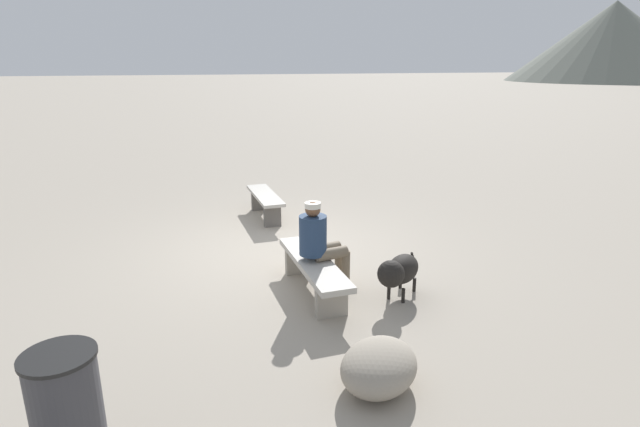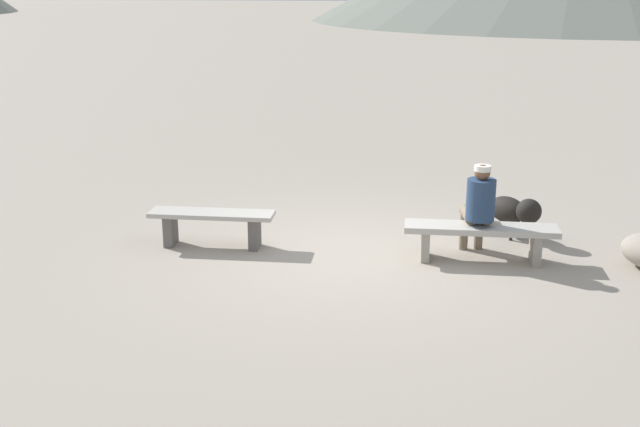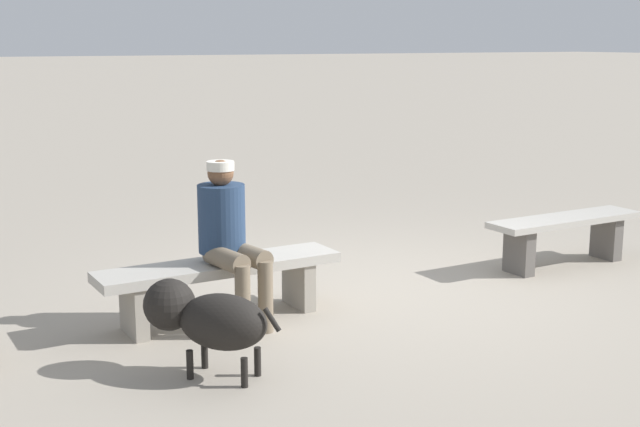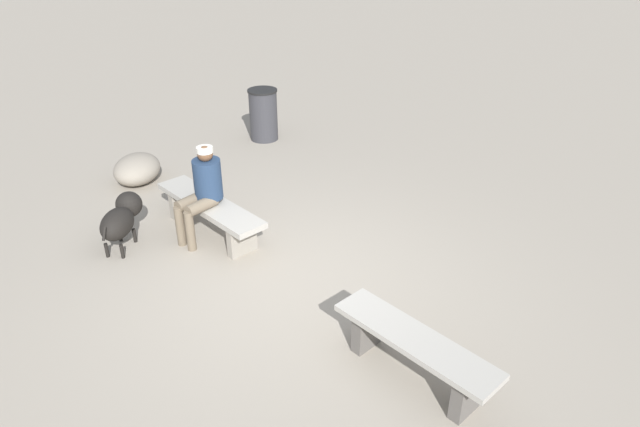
% 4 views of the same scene
% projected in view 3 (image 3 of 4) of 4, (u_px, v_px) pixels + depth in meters
% --- Properties ---
extents(ground, '(210.00, 210.00, 0.06)m').
position_uv_depth(ground, '(391.00, 293.00, 7.21)').
color(ground, '#9E9384').
extents(bench_left, '(1.61, 0.45, 0.47)m').
position_uv_depth(bench_left, '(565.00, 231.00, 7.90)').
color(bench_left, '#605B56').
rests_on(bench_left, ground).
extents(bench_right, '(1.87, 0.48, 0.45)m').
position_uv_depth(bench_right, '(220.00, 276.00, 6.36)').
color(bench_right, gray).
rests_on(bench_right, ground).
extents(seated_person, '(0.41, 0.66, 1.21)m').
position_uv_depth(seated_person, '(228.00, 231.00, 6.23)').
color(seated_person, navy).
rests_on(seated_person, ground).
extents(dog, '(0.74, 0.78, 0.60)m').
position_uv_depth(dog, '(205.00, 317.00, 5.30)').
color(dog, black).
rests_on(dog, ground).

